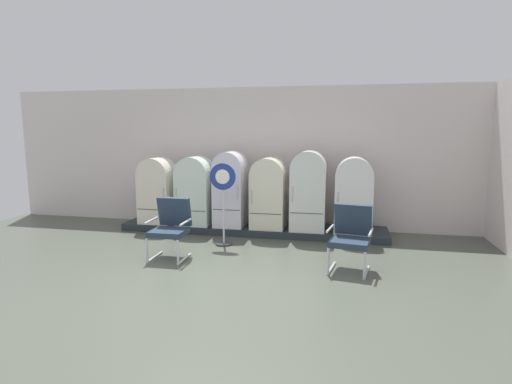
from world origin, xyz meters
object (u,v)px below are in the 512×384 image
object	(u,v)px
refrigerator_0	(157,189)
refrigerator_1	(195,189)
refrigerator_5	(354,193)
armchair_left	(171,225)
refrigerator_3	(269,191)
refrigerator_2	(230,187)
sign_stand	(223,204)
armchair_right	(351,234)
refrigerator_4	(308,188)

from	to	relation	value
refrigerator_0	refrigerator_1	xyz separation A→B (m)	(0.85, 0.02, 0.02)
refrigerator_0	refrigerator_5	size ratio (longest dim) A/B	0.95
refrigerator_0	armchair_left	xyz separation A→B (m)	(1.10, -1.82, -0.32)
refrigerator_3	refrigerator_2	bearing A→B (deg)	-178.32
sign_stand	armchair_left	bearing A→B (deg)	-125.12
refrigerator_2	armchair_left	bearing A→B (deg)	-105.55
armchair_left	sign_stand	bearing A→B (deg)	54.88
refrigerator_2	refrigerator_3	distance (m)	0.80
refrigerator_2	armchair_right	distance (m)	3.05
refrigerator_1	armchair_right	world-z (taller)	refrigerator_1
refrigerator_5	armchair_left	size ratio (longest dim) A/B	1.46
sign_stand	refrigerator_4	bearing A→B (deg)	31.96
refrigerator_5	armchair_left	world-z (taller)	refrigerator_5
refrigerator_3	refrigerator_5	size ratio (longest dim) A/B	0.97
refrigerator_1	sign_stand	world-z (taller)	refrigerator_1
refrigerator_3	refrigerator_4	distance (m)	0.81
refrigerator_1	armchair_right	distance (m)	3.67
armchair_right	refrigerator_3	bearing A→B (deg)	130.79
armchair_left	armchair_right	xyz separation A→B (m)	(2.91, 0.01, 0.00)
armchair_left	refrigerator_3	bearing A→B (deg)	54.89
refrigerator_4	armchair_left	xyz separation A→B (m)	(-2.11, -1.83, -0.42)
armchair_left	armchair_right	distance (m)	2.91
refrigerator_4	armchair_right	xyz separation A→B (m)	(0.80, -1.82, -0.42)
refrigerator_1	refrigerator_3	xyz separation A→B (m)	(1.56, 0.02, 0.00)
refrigerator_5	sign_stand	world-z (taller)	refrigerator_5
refrigerator_5	armchair_left	bearing A→B (deg)	-148.24
refrigerator_2	armchair_right	size ratio (longest dim) A/B	1.54
armchair_left	armchair_right	size ratio (longest dim) A/B	1.00
refrigerator_5	refrigerator_4	bearing A→B (deg)	-178.77
refrigerator_0	refrigerator_4	bearing A→B (deg)	0.09
refrigerator_4	refrigerator_5	distance (m)	0.87
refrigerator_4	sign_stand	xyz separation A→B (m)	(-1.47, -0.92, -0.20)
refrigerator_0	refrigerator_1	size ratio (longest dim) A/B	0.98
refrigerator_1	refrigerator_4	size ratio (longest dim) A/B	0.91
refrigerator_0	armchair_right	world-z (taller)	refrigerator_0
refrigerator_5	refrigerator_0	bearing A→B (deg)	-179.67
armchair_right	armchair_left	bearing A→B (deg)	-179.88
refrigerator_5	sign_stand	bearing A→B (deg)	-158.17
refrigerator_1	refrigerator_3	size ratio (longest dim) A/B	1.00
refrigerator_0	sign_stand	size ratio (longest dim) A/B	0.92
refrigerator_1	sign_stand	size ratio (longest dim) A/B	0.94
refrigerator_2	refrigerator_3	world-z (taller)	refrigerator_2
refrigerator_5	armchair_right	distance (m)	1.87
armchair_left	sign_stand	world-z (taller)	sign_stand
refrigerator_2	sign_stand	world-z (taller)	refrigerator_2
refrigerator_5	sign_stand	xyz separation A→B (m)	(-2.34, -0.94, -0.14)
refrigerator_1	armchair_left	bearing A→B (deg)	-82.26
refrigerator_0	refrigerator_3	distance (m)	2.41
sign_stand	refrigerator_2	bearing A→B (deg)	97.64
armchair_right	refrigerator_0	bearing A→B (deg)	155.66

